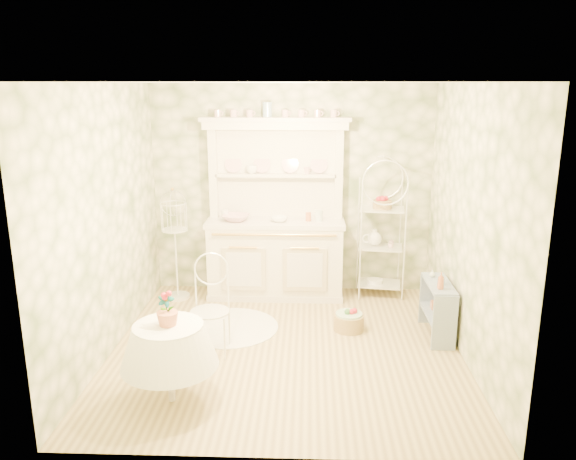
{
  "coord_description": "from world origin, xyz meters",
  "views": [
    {
      "loc": [
        0.22,
        -5.39,
        2.69
      ],
      "look_at": [
        0.0,
        0.5,
        1.15
      ],
      "focal_mm": 35.0,
      "sensor_mm": 36.0,
      "label": 1
    }
  ],
  "objects_px": {
    "round_table": "(170,364)",
    "kitchen_dresser": "(275,210)",
    "side_shelf": "(437,311)",
    "birdcage_stand": "(175,245)",
    "cafe_chair": "(210,310)",
    "floor_basket": "(349,320)",
    "bakers_rack": "(381,229)"
  },
  "relations": [
    {
      "from": "round_table",
      "to": "floor_basket",
      "type": "xyz_separation_m",
      "value": [
        1.64,
        1.53,
        -0.23
      ]
    },
    {
      "from": "birdcage_stand",
      "to": "cafe_chair",
      "type": "bearing_deg",
      "value": -65.38
    },
    {
      "from": "bakers_rack",
      "to": "floor_basket",
      "type": "xyz_separation_m",
      "value": [
        -0.47,
        -1.13,
        -0.77
      ]
    },
    {
      "from": "round_table",
      "to": "cafe_chair",
      "type": "relative_size",
      "value": 0.74
    },
    {
      "from": "floor_basket",
      "to": "side_shelf",
      "type": "bearing_deg",
      "value": -6.88
    },
    {
      "from": "side_shelf",
      "to": "birdcage_stand",
      "type": "height_order",
      "value": "birdcage_stand"
    },
    {
      "from": "birdcage_stand",
      "to": "floor_basket",
      "type": "bearing_deg",
      "value": -22.78
    },
    {
      "from": "kitchen_dresser",
      "to": "birdcage_stand",
      "type": "xyz_separation_m",
      "value": [
        -1.26,
        -0.14,
        -0.44
      ]
    },
    {
      "from": "side_shelf",
      "to": "floor_basket",
      "type": "xyz_separation_m",
      "value": [
        -0.95,
        0.11,
        -0.17
      ]
    },
    {
      "from": "birdcage_stand",
      "to": "floor_basket",
      "type": "distance_m",
      "value": 2.4
    },
    {
      "from": "round_table",
      "to": "floor_basket",
      "type": "distance_m",
      "value": 2.25
    },
    {
      "from": "kitchen_dresser",
      "to": "birdcage_stand",
      "type": "bearing_deg",
      "value": -173.59
    },
    {
      "from": "round_table",
      "to": "kitchen_dresser",
      "type": "bearing_deg",
      "value": 73.59
    },
    {
      "from": "floor_basket",
      "to": "birdcage_stand",
      "type": "bearing_deg",
      "value": 157.22
    },
    {
      "from": "cafe_chair",
      "to": "birdcage_stand",
      "type": "bearing_deg",
      "value": 109.62
    },
    {
      "from": "side_shelf",
      "to": "cafe_chair",
      "type": "xyz_separation_m",
      "value": [
        -2.41,
        -0.49,
        0.18
      ]
    },
    {
      "from": "side_shelf",
      "to": "cafe_chair",
      "type": "relative_size",
      "value": 0.73
    },
    {
      "from": "side_shelf",
      "to": "kitchen_dresser",
      "type": "bearing_deg",
      "value": 148.49
    },
    {
      "from": "side_shelf",
      "to": "birdcage_stand",
      "type": "bearing_deg",
      "value": 162.59
    },
    {
      "from": "cafe_chair",
      "to": "floor_basket",
      "type": "relative_size",
      "value": 2.58
    },
    {
      "from": "round_table",
      "to": "birdcage_stand",
      "type": "bearing_deg",
      "value": 101.76
    },
    {
      "from": "kitchen_dresser",
      "to": "birdcage_stand",
      "type": "relative_size",
      "value": 1.62
    },
    {
      "from": "cafe_chair",
      "to": "floor_basket",
      "type": "xyz_separation_m",
      "value": [
        1.46,
        0.61,
        -0.35
      ]
    },
    {
      "from": "kitchen_dresser",
      "to": "cafe_chair",
      "type": "relative_size",
      "value": 2.44
    },
    {
      "from": "side_shelf",
      "to": "round_table",
      "type": "height_order",
      "value": "round_table"
    },
    {
      "from": "bakers_rack",
      "to": "kitchen_dresser",
      "type": "bearing_deg",
      "value": -168.77
    },
    {
      "from": "floor_basket",
      "to": "bakers_rack",
      "type": "bearing_deg",
      "value": 67.41
    },
    {
      "from": "round_table",
      "to": "birdcage_stand",
      "type": "xyz_separation_m",
      "value": [
        -0.51,
        2.43,
        0.36
      ]
    },
    {
      "from": "bakers_rack",
      "to": "side_shelf",
      "type": "distance_m",
      "value": 1.46
    },
    {
      "from": "round_table",
      "to": "bakers_rack",
      "type": "bearing_deg",
      "value": 51.47
    },
    {
      "from": "kitchen_dresser",
      "to": "floor_basket",
      "type": "height_order",
      "value": "kitchen_dresser"
    },
    {
      "from": "side_shelf",
      "to": "round_table",
      "type": "bearing_deg",
      "value": -150.67
    }
  ]
}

